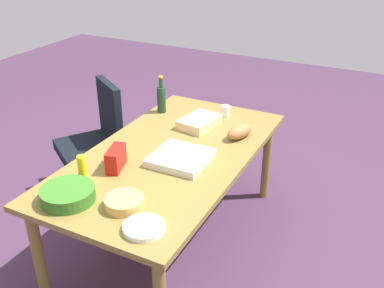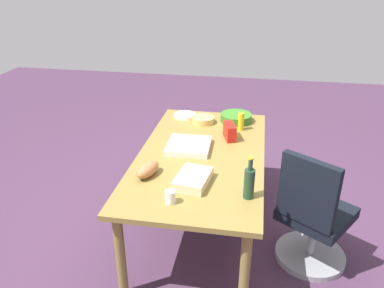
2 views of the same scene
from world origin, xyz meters
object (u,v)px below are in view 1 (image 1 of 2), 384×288
Objects in this scene: wine_bottle at (161,98)px; paper_cup at (226,111)px; mustard_bottle at (83,169)px; salad_bowl at (68,194)px; chip_bowl at (124,202)px; chip_bag_red at (116,158)px; pizza_box at (181,158)px; sheet_cake at (199,122)px; paper_plate_stack at (144,228)px; conference_table at (170,162)px; office_chair at (95,153)px; bread_loaf at (240,132)px.

wine_bottle reaches higher than paper_cup.
mustard_bottle is 1.88× the size of paper_cup.
salad_bowl is 0.33m from chip_bowl.
chip_bag_red is (0.33, 0.29, 0.04)m from chip_bowl.
pizza_box is at bearing -178.10° from paper_cup.
salad_bowl is (-0.69, 0.35, 0.01)m from pizza_box.
salad_bowl is at bearing 175.93° from chip_bag_red.
mustard_bottle is (0.21, 0.06, 0.05)m from salad_bowl.
chip_bag_red is (-0.82, 0.19, 0.03)m from sheet_cake.
wine_bottle is 0.54m from paper_cup.
paper_plate_stack is at bearing -93.77° from salad_bowl.
wine_bottle is (0.93, 0.21, 0.05)m from chip_bag_red.
mustard_bottle reaches higher than conference_table.
office_chair is 2.76× the size of pizza_box.
wine_bottle is 0.77m from bread_loaf.
chip_bowl is 0.40m from mustard_bottle.
paper_plate_stack is (-0.72, -0.17, -0.01)m from pizza_box.
bread_loaf is at bearing -25.74° from salad_bowl.
sheet_cake is at bearing -105.65° from wine_bottle.
salad_bowl is at bearing -164.22° from mustard_bottle.
sheet_cake is 0.89× the size of pizza_box.
sheet_cake is 0.36m from bread_loaf.
bread_loaf is at bearing -32.75° from mustard_bottle.
conference_table is 0.17m from pizza_box.
paper_plate_stack is at bearing 177.92° from bread_loaf.
bread_loaf is at bearing -2.08° from paper_plate_stack.
salad_bowl is at bearing 162.94° from conference_table.
pizza_box is 0.82m from paper_cup.
chip_bowl is 1.13m from bread_loaf.
wine_bottle is at bearing 6.05° from mustard_bottle.
office_chair reaches higher than chip_bowl.
office_chair reaches higher than sheet_cake.
wine_bottle reaches higher than salad_bowl.
wine_bottle is at bearing 21.62° from chip_bowl.
paper_cup is (1.54, 0.20, 0.03)m from paper_plate_stack.
office_chair is at bearing 36.29° from mustard_bottle.
bread_loaf is (0.98, -0.63, -0.03)m from mustard_bottle.
sheet_cake reaches higher than conference_table.
wine_bottle reaches higher than chip_bowl.
paper_cup is (0.45, -1.01, 0.41)m from office_chair.
office_chair is 1.33m from bread_loaf.
pizza_box is (-0.37, -1.04, 0.39)m from office_chair.
pizza_box is (-0.07, -0.12, 0.10)m from conference_table.
pizza_box is 0.60m from chip_bowl.
sheet_cake is at bearing 158.49° from paper_cup.
conference_table is at bearing -107.93° from office_chair.
wine_bottle reaches higher than mustard_bottle.
chip_bag_red is 0.83× the size of bread_loaf.
wine_bottle is 1.81× the size of mustard_bottle.
salad_bowl reaches higher than chip_bowl.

